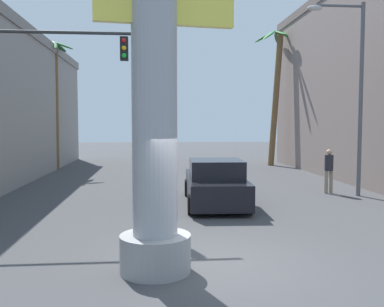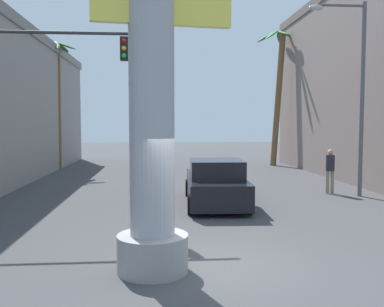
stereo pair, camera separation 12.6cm
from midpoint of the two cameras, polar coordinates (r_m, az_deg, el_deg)
ground_plane at (r=18.36m, az=-1.61°, el=-4.66°), size 91.53×91.53×0.00m
neon_sign_pole at (r=7.97m, az=-5.49°, el=13.72°), size 2.90×1.33×9.48m
street_lamp at (r=17.37m, az=20.48°, el=9.02°), size 2.21×0.28×7.27m
traffic_light_mast at (r=13.75m, az=-21.29°, el=8.79°), size 5.46×0.32×5.57m
car_lead at (r=14.68m, az=2.87°, el=-4.08°), size 2.19×4.90×1.56m
palm_tree_far_left at (r=27.23m, az=-17.89°, el=8.31°), size 2.40×2.38×7.71m
palm_tree_far_right at (r=28.92m, az=10.98°, el=8.66°), size 2.79×2.86×8.91m
pedestrian_mid_right at (r=17.74m, az=17.59°, el=-1.80°), size 0.36×0.36×1.75m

